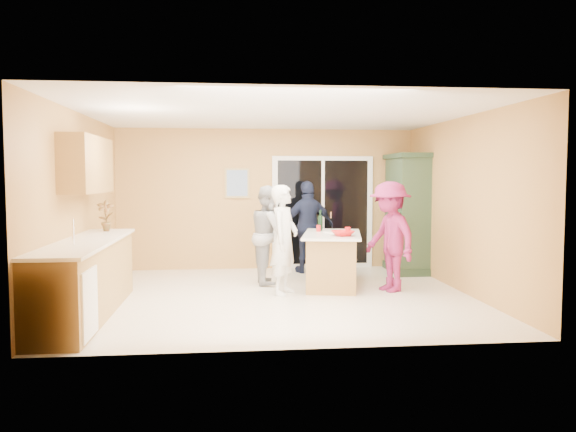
{
  "coord_description": "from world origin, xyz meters",
  "views": [
    {
      "loc": [
        -0.68,
        -7.94,
        1.71
      ],
      "look_at": [
        0.15,
        0.1,
        1.15
      ],
      "focal_mm": 35.0,
      "sensor_mm": 36.0,
      "label": 1
    }
  ],
  "objects": [
    {
      "name": "wall_front",
      "position": [
        0.0,
        -2.5,
        1.3
      ],
      "size": [
        5.5,
        0.1,
        2.6
      ],
      "primitive_type": "cube",
      "color": "#F1B163",
      "rests_on": "ground"
    },
    {
      "name": "framed_picture",
      "position": [
        -0.55,
        2.48,
        1.6
      ],
      "size": [
        0.46,
        0.04,
        0.56
      ],
      "color": "#A68C53",
      "rests_on": "wall_back"
    },
    {
      "name": "wall_left",
      "position": [
        -2.75,
        0.0,
        1.3
      ],
      "size": [
        0.1,
        5.0,
        2.6
      ],
      "primitive_type": "cube",
      "color": "#F1B163",
      "rests_on": "ground"
    },
    {
      "name": "floor",
      "position": [
        0.0,
        0.0,
        0.0
      ],
      "size": [
        5.5,
        5.5,
        0.0
      ],
      "primitive_type": "plane",
      "color": "white",
      "rests_on": "ground"
    },
    {
      "name": "upper_cabinets",
      "position": [
        -2.58,
        -0.2,
        1.88
      ],
      "size": [
        0.35,
        1.6,
        0.75
      ],
      "primitive_type": "cube",
      "color": "#A27A3F",
      "rests_on": "wall_left"
    },
    {
      "name": "woman_grey",
      "position": [
        -0.05,
        1.02,
        0.79
      ],
      "size": [
        0.63,
        0.79,
        1.58
      ],
      "primitive_type": "imported",
      "rotation": [
        0.0,
        0.0,
        1.62
      ],
      "color": "#AFAFB2",
      "rests_on": "floor"
    },
    {
      "name": "wall_right",
      "position": [
        2.75,
        0.0,
        1.3
      ],
      "size": [
        0.1,
        5.0,
        2.6
      ],
      "primitive_type": "cube",
      "color": "#F1B163",
      "rests_on": "ground"
    },
    {
      "name": "woman_magenta",
      "position": [
        1.69,
        0.21,
        0.82
      ],
      "size": [
        0.93,
        1.21,
        1.65
      ],
      "primitive_type": "imported",
      "rotation": [
        0.0,
        0.0,
        -1.23
      ],
      "color": "maroon",
      "rests_on": "floor"
    },
    {
      "name": "tumbler_near",
      "position": [
        1.08,
        0.35,
        0.9
      ],
      "size": [
        0.11,
        0.11,
        0.12
      ],
      "primitive_type": "cylinder",
      "rotation": [
        0.0,
        0.0,
        -0.38
      ],
      "color": "red",
      "rests_on": "kitchen_island"
    },
    {
      "name": "white_plate",
      "position": [
        0.91,
        0.83,
        0.84
      ],
      "size": [
        0.3,
        0.3,
        0.02
      ],
      "primitive_type": "cylinder",
      "rotation": [
        0.0,
        0.0,
        -0.2
      ],
      "color": "silver",
      "rests_on": "kitchen_island"
    },
    {
      "name": "tumbler_far",
      "position": [
        0.73,
        0.96,
        0.89
      ],
      "size": [
        0.09,
        0.09,
        0.1
      ],
      "primitive_type": "cylinder",
      "rotation": [
        0.0,
        0.0,
        -0.37
      ],
      "color": "red",
      "rests_on": "kitchen_island"
    },
    {
      "name": "serving_bowl",
      "position": [
        0.99,
        0.25,
        0.88
      ],
      "size": [
        0.41,
        0.41,
        0.08
      ],
      "primitive_type": "imported",
      "rotation": [
        0.0,
        0.0,
        0.3
      ],
      "color": "red",
      "rests_on": "kitchen_island"
    },
    {
      "name": "wine_bottle",
      "position": [
        0.79,
        1.14,
        0.96
      ],
      "size": [
        0.08,
        0.08,
        0.33
      ],
      "rotation": [
        0.0,
        0.0,
        -0.07
      ],
      "color": "black",
      "rests_on": "kitchen_island"
    },
    {
      "name": "woman_navy",
      "position": [
        0.71,
        1.96,
        0.82
      ],
      "size": [
        1.03,
        0.63,
        1.64
      ],
      "primitive_type": "imported",
      "rotation": [
        0.0,
        0.0,
        3.39
      ],
      "color": "#1B203C",
      "rests_on": "floor"
    },
    {
      "name": "wall_back",
      "position": [
        0.0,
        2.5,
        1.3
      ],
      "size": [
        5.5,
        0.1,
        2.6
      ],
      "primitive_type": "cube",
      "color": "#F1B163",
      "rests_on": "ground"
    },
    {
      "name": "green_hutch",
      "position": [
        2.49,
        1.86,
        1.04
      ],
      "size": [
        0.61,
        1.16,
        2.13
      ],
      "color": "#243A27",
      "rests_on": "floor"
    },
    {
      "name": "sliding_door",
      "position": [
        1.05,
        2.46,
        1.05
      ],
      "size": [
        1.9,
        0.07,
        2.1
      ],
      "color": "white",
      "rests_on": "floor"
    },
    {
      "name": "left_cabinet_run",
      "position": [
        -2.45,
        -1.05,
        0.46
      ],
      "size": [
        0.65,
        3.05,
        1.24
      ],
      "color": "#A27A3F",
      "rests_on": "floor"
    },
    {
      "name": "kitchen_island",
      "position": [
        0.9,
        0.65,
        0.39
      ],
      "size": [
        1.17,
        1.73,
        0.84
      ],
      "rotation": [
        0.0,
        0.0,
        -0.2
      ],
      "color": "#A27A3F",
      "rests_on": "floor"
    },
    {
      "name": "ceiling",
      "position": [
        0.0,
        0.0,
        2.6
      ],
      "size": [
        5.5,
        5.0,
        0.1
      ],
      "primitive_type": "cube",
      "color": "silver",
      "rests_on": "wall_back"
    },
    {
      "name": "tulip_vase",
      "position": [
        -2.45,
        0.26,
        1.16
      ],
      "size": [
        0.24,
        0.17,
        0.45
      ],
      "primitive_type": "imported",
      "rotation": [
        0.0,
        0.0,
        0.05
      ],
      "color": "#9F0F16",
      "rests_on": "left_cabinet_run"
    },
    {
      "name": "woman_white",
      "position": [
        0.1,
        0.14,
        0.8
      ],
      "size": [
        0.6,
        0.69,
        1.6
      ],
      "primitive_type": "imported",
      "rotation": [
        0.0,
        0.0,
        1.1
      ],
      "color": "silver",
      "rests_on": "floor"
    }
  ]
}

